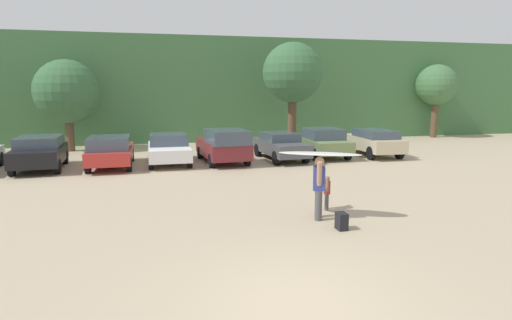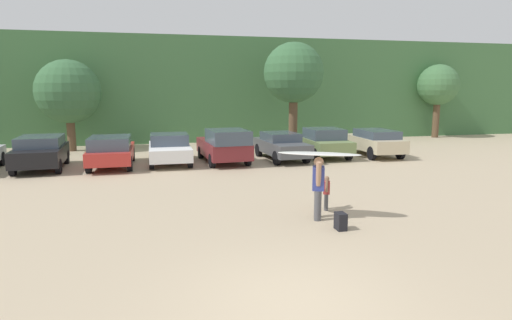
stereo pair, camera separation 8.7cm
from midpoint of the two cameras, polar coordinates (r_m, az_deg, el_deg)
The scene contains 16 objects.
ground_plane at distance 7.73m, azimuth 5.11°, elevation -18.39°, with size 120.00×120.00×0.00m, color tan.
hillside_ridge at distance 34.88m, azimuth -10.18°, elevation 9.22°, with size 108.00×12.00×7.06m, color #427042.
tree_right at distance 27.05m, azimuth -23.99°, elevation 8.29°, with size 3.64×3.64×5.26m.
tree_center at distance 26.40m, azimuth 4.81°, elevation 11.42°, with size 3.63×3.63×6.38m.
tree_far_right at distance 34.63m, azimuth 22.87°, elevation 9.13°, with size 2.97×2.97×5.37m.
parked_car_black at distance 21.55m, azimuth -26.99°, elevation 0.98°, with size 2.18×4.01×1.49m.
parked_car_red at distance 20.83m, azimuth -18.96°, elevation 1.18°, with size 1.94×4.27×1.47m.
parked_car_white at distance 21.18m, azimuth -11.66°, elevation 1.53°, with size 1.96×4.04×1.44m.
parked_car_maroon at distance 20.93m, azimuth -4.43°, elevation 1.98°, with size 2.23×4.41×1.70m.
parked_car_dark_gray at distance 21.96m, azimuth 3.16°, elevation 1.99°, with size 2.00×4.38×1.39m.
parked_car_olive_green at distance 23.12m, azimuth 8.76°, elevation 2.40°, with size 1.99×4.19×1.53m.
parked_car_champagne at distance 24.06m, azimuth 15.31°, elevation 2.44°, with size 1.93×4.23×1.43m.
person_adult at distance 11.99m, azimuth 8.18°, elevation -3.22°, with size 0.45×0.71×1.76m.
person_child at distance 13.02m, azimuth 9.24°, elevation -4.05°, with size 0.27×0.47×1.04m.
surfboard_white at distance 11.83m, azimuth 8.28°, elevation 0.84°, with size 2.34×1.60×0.08m.
backpack_dropped at distance 11.37m, azimuth 11.13°, elevation -8.01°, with size 0.24×0.34×0.45m.
Camera 1 is at (-2.29, -6.44, 3.61)m, focal length 30.00 mm.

